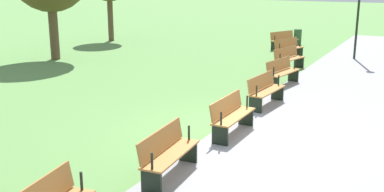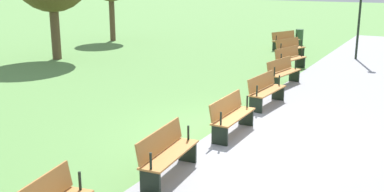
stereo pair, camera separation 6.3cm
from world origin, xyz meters
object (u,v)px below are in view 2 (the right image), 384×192
object	(u,v)px
bench_2	(290,58)
bench_5	(231,115)
bench_0	(285,40)
trash_bin	(299,37)
bench_3	(283,72)
bench_6	(167,152)
bench_4	(266,90)
bench_1	(290,48)

from	to	relation	value
bench_2	bench_5	size ratio (longest dim) A/B	1.04
bench_0	trash_bin	size ratio (longest dim) A/B	2.06
bench_5	bench_3	bearing A→B (deg)	-175.34
bench_3	bench_6	size ratio (longest dim) A/B	1.01
bench_6	bench_2	bearing A→B (deg)	179.98
bench_3	trash_bin	distance (m)	9.88
trash_bin	bench_4	bearing A→B (deg)	10.98
bench_4	trash_bin	world-z (taller)	bench_4
bench_1	bench_6	size ratio (longest dim) A/B	1.02
bench_3	trash_bin	world-z (taller)	bench_3
trash_bin	bench_5	bearing A→B (deg)	9.44
bench_2	bench_4	size ratio (longest dim) A/B	1.02
bench_2	bench_1	bearing A→B (deg)	-149.66
bench_1	bench_4	bearing A→B (deg)	30.36
bench_4	bench_1	bearing A→B (deg)	-163.67
bench_4	bench_6	distance (m)	5.47
bench_0	bench_2	xyz separation A→B (m)	(5.18, 1.75, 0.00)
trash_bin	bench_2	bearing A→B (deg)	12.24
bench_4	bench_5	size ratio (longest dim) A/B	1.02
bench_4	bench_3	bearing A→B (deg)	-168.33
bench_2	bench_6	bearing A→B (deg)	18.69
bench_6	trash_bin	world-z (taller)	bench_6
bench_2	bench_4	distance (m)	5.47
bench_1	bench_5	world-z (taller)	same
bench_0	bench_4	size ratio (longest dim) A/B	1.01
bench_3	bench_4	xyz separation A→B (m)	(2.72, 0.33, 0.00)
bench_0	trash_bin	world-z (taller)	bench_0
bench_6	trash_bin	distance (m)	18.01
bench_0	bench_6	distance (m)	16.26
bench_0	trash_bin	bearing A→B (deg)	-163.93
bench_1	bench_5	xyz separation A→B (m)	(10.76, 1.76, 0.00)
bench_2	trash_bin	bearing A→B (deg)	-153.72
bench_3	bench_6	bearing A→B (deg)	11.68
bench_4	bench_6	bearing A→B (deg)	4.68
bench_2	bench_4	bearing A→B (deg)	23.35
bench_0	bench_3	size ratio (longest dim) A/B	1.00
bench_1	bench_5	bearing A→B (deg)	28.03
bench_1	trash_bin	xyz separation A→B (m)	(-4.36, -0.75, -0.05)
bench_1	bench_4	world-z (taller)	same
bench_6	bench_5	bearing A→B (deg)	172.99
bench_0	bench_6	size ratio (longest dim) A/B	1.01
bench_1	bench_2	size ratio (longest dim) A/B	1.00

